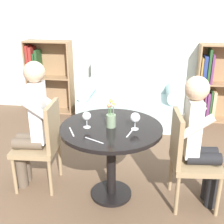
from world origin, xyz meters
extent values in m
plane|color=brown|center=(0.00, 0.00, 0.00)|extent=(16.00, 16.00, 0.00)
cube|color=silver|center=(0.00, 2.35, 1.35)|extent=(5.20, 0.05, 2.70)
cylinder|color=black|center=(0.00, 0.00, 0.72)|extent=(0.93, 0.93, 0.03)
cylinder|color=black|center=(0.00, 0.00, 0.37)|extent=(0.09, 0.09, 0.67)
cylinder|color=black|center=(0.00, 0.00, 0.01)|extent=(0.40, 0.40, 0.03)
cube|color=#A8C1C1|center=(0.00, 1.87, 0.21)|extent=(1.54, 0.80, 0.42)
cube|color=#A8C1C1|center=(0.00, 2.19, 0.67)|extent=(1.32, 0.16, 0.50)
cylinder|color=#A8C1C1|center=(-0.66, 1.87, 0.53)|extent=(0.22, 0.72, 0.22)
cylinder|color=#A8C1C1|center=(0.66, 1.87, 0.53)|extent=(0.22, 0.72, 0.22)
cube|color=#93704C|center=(-1.40, 2.29, 0.61)|extent=(0.77, 0.02, 1.21)
cube|color=#93704C|center=(-1.77, 2.16, 0.61)|extent=(0.02, 0.28, 1.21)
cube|color=#93704C|center=(-1.03, 2.16, 0.61)|extent=(0.02, 0.28, 1.21)
cube|color=#93704C|center=(-1.40, 2.16, 0.01)|extent=(0.72, 0.28, 0.02)
cube|color=#93704C|center=(-1.40, 2.16, 0.61)|extent=(0.72, 0.28, 0.02)
cube|color=#93704C|center=(-1.40, 2.16, 1.20)|extent=(0.72, 0.28, 0.02)
cube|color=#332319|center=(-1.73, 2.16, 0.22)|extent=(0.04, 0.23, 0.39)
cube|color=navy|center=(-1.68, 2.16, 0.28)|extent=(0.04, 0.23, 0.52)
cube|color=#234723|center=(-1.63, 2.16, 0.27)|extent=(0.04, 0.23, 0.50)
cube|color=navy|center=(-1.58, 2.16, 0.21)|extent=(0.04, 0.23, 0.38)
cube|color=maroon|center=(-1.73, 2.16, 0.88)|extent=(0.04, 0.23, 0.52)
cube|color=maroon|center=(-1.67, 2.16, 0.87)|extent=(0.05, 0.23, 0.50)
cube|color=#234723|center=(-1.62, 2.16, 0.81)|extent=(0.03, 0.23, 0.39)
cube|color=#234723|center=(-1.57, 2.16, 0.84)|extent=(0.04, 0.23, 0.45)
cube|color=#93704C|center=(1.40, 2.29, 0.61)|extent=(0.77, 0.02, 1.21)
cube|color=#93704C|center=(1.03, 2.16, 0.61)|extent=(0.02, 0.28, 1.21)
cube|color=#93704C|center=(1.40, 2.16, 0.01)|extent=(0.72, 0.28, 0.02)
cube|color=#93704C|center=(1.40, 2.16, 0.61)|extent=(0.72, 0.28, 0.02)
cube|color=maroon|center=(1.08, 2.16, 0.24)|extent=(0.05, 0.23, 0.43)
cube|color=maroon|center=(1.13, 2.16, 0.26)|extent=(0.04, 0.23, 0.48)
cube|color=#602D5B|center=(1.18, 2.16, 0.23)|extent=(0.03, 0.23, 0.41)
cube|color=#602D5B|center=(1.23, 2.16, 0.24)|extent=(0.04, 0.23, 0.44)
cube|color=#234723|center=(1.27, 2.16, 0.26)|extent=(0.03, 0.23, 0.48)
cube|color=tan|center=(1.32, 2.16, 0.26)|extent=(0.05, 0.23, 0.47)
cube|color=olive|center=(1.07, 2.16, 0.82)|extent=(0.03, 0.23, 0.40)
cube|color=navy|center=(1.12, 2.16, 0.83)|extent=(0.05, 0.23, 0.42)
cube|color=#234723|center=(1.17, 2.16, 0.88)|extent=(0.04, 0.23, 0.52)
cube|color=#602D5B|center=(1.22, 2.16, 0.84)|extent=(0.03, 0.23, 0.45)
cylinder|color=#937A56|center=(-0.96, 0.23, 0.20)|extent=(0.04, 0.04, 0.40)
cylinder|color=#937A56|center=(-0.94, -0.12, 0.20)|extent=(0.04, 0.04, 0.40)
cylinder|color=#937A56|center=(-0.61, 0.26, 0.20)|extent=(0.04, 0.04, 0.40)
cylinder|color=#937A56|center=(-0.58, -0.10, 0.20)|extent=(0.04, 0.04, 0.40)
cube|color=#937A56|center=(-0.77, 0.07, 0.42)|extent=(0.45, 0.45, 0.05)
cube|color=#937A56|center=(-0.58, 0.08, 0.68)|extent=(0.07, 0.38, 0.45)
cylinder|color=#937A56|center=(0.97, -0.15, 0.20)|extent=(0.04, 0.04, 0.40)
cylinder|color=#937A56|center=(0.93, 0.21, 0.20)|extent=(0.04, 0.04, 0.40)
cylinder|color=#937A56|center=(0.61, -0.19, 0.20)|extent=(0.04, 0.04, 0.40)
cylinder|color=#937A56|center=(0.58, 0.17, 0.20)|extent=(0.04, 0.04, 0.40)
cube|color=#937A56|center=(0.77, 0.01, 0.42)|extent=(0.46, 0.46, 0.05)
cube|color=#937A56|center=(0.58, -0.01, 0.68)|extent=(0.08, 0.38, 0.45)
cylinder|color=brown|center=(-0.94, 0.11, 0.23)|extent=(0.11, 0.11, 0.45)
cylinder|color=brown|center=(-0.93, 0.00, 0.23)|extent=(0.11, 0.11, 0.45)
cylinder|color=brown|center=(-0.83, 0.11, 0.50)|extent=(0.31, 0.13, 0.11)
cylinder|color=brown|center=(-0.82, 0.00, 0.50)|extent=(0.31, 0.13, 0.11)
cube|color=white|center=(-0.71, 0.07, 0.80)|extent=(0.13, 0.21, 0.59)
cylinder|color=white|center=(-0.72, 0.20, 0.91)|extent=(0.29, 0.09, 0.23)
cylinder|color=white|center=(-0.70, -0.07, 0.91)|extent=(0.29, 0.09, 0.23)
sphere|color=beige|center=(-0.71, 0.07, 1.20)|extent=(0.20, 0.20, 0.20)
cylinder|color=black|center=(0.94, -0.02, 0.23)|extent=(0.11, 0.11, 0.45)
cylinder|color=black|center=(0.93, 0.09, 0.23)|extent=(0.11, 0.11, 0.45)
cylinder|color=black|center=(0.83, -0.03, 0.50)|extent=(0.31, 0.14, 0.11)
cylinder|color=black|center=(0.82, 0.08, 0.50)|extent=(0.31, 0.14, 0.11)
cube|color=silver|center=(0.71, 0.01, 0.76)|extent=(0.14, 0.21, 0.52)
cylinder|color=silver|center=(0.73, -0.12, 0.84)|extent=(0.29, 0.10, 0.23)
cylinder|color=silver|center=(0.70, 0.15, 0.84)|extent=(0.29, 0.10, 0.23)
sphere|color=beige|center=(0.71, 0.01, 1.13)|extent=(0.20, 0.20, 0.20)
cylinder|color=white|center=(-0.21, -0.05, 0.74)|extent=(0.06, 0.06, 0.00)
cylinder|color=white|center=(-0.21, -0.05, 0.78)|extent=(0.01, 0.01, 0.07)
sphere|color=white|center=(-0.21, -0.05, 0.85)|extent=(0.08, 0.08, 0.08)
sphere|color=maroon|center=(-0.21, -0.05, 0.84)|extent=(0.06, 0.06, 0.06)
cylinder|color=white|center=(0.22, -0.03, 0.74)|extent=(0.06, 0.06, 0.00)
cylinder|color=white|center=(0.22, -0.03, 0.78)|extent=(0.01, 0.01, 0.07)
sphere|color=white|center=(0.22, -0.03, 0.85)|extent=(0.09, 0.09, 0.09)
sphere|color=#E58E75|center=(0.22, -0.03, 0.84)|extent=(0.06, 0.06, 0.06)
cylinder|color=gray|center=(0.00, -0.01, 0.80)|extent=(0.09, 0.09, 0.12)
cylinder|color=#4C7A42|center=(0.02, -0.01, 0.91)|extent=(0.00, 0.01, 0.10)
sphere|color=#EACC4C|center=(0.02, -0.01, 0.96)|extent=(0.04, 0.04, 0.04)
cylinder|color=#4C7A42|center=(-0.02, -0.02, 0.90)|extent=(0.00, 0.00, 0.09)
sphere|color=#E07F4C|center=(-0.02, -0.02, 0.95)|extent=(0.04, 0.04, 0.04)
cylinder|color=#4C7A42|center=(0.02, -0.01, 0.90)|extent=(0.00, 0.01, 0.10)
sphere|color=silver|center=(0.02, -0.01, 0.95)|extent=(0.04, 0.04, 0.04)
cylinder|color=#4C7A42|center=(0.00, -0.01, 0.92)|extent=(0.00, 0.01, 0.13)
sphere|color=#EACC4C|center=(0.00, -0.01, 0.99)|extent=(0.04, 0.04, 0.04)
cylinder|color=#4C7A42|center=(-0.01, -0.01, 0.90)|extent=(0.01, 0.01, 0.09)
sphere|color=#9E70B2|center=(-0.01, -0.01, 0.95)|extent=(0.04, 0.04, 0.04)
cube|color=silver|center=(0.18, -0.11, 0.74)|extent=(0.06, 0.19, 0.00)
cube|color=silver|center=(-0.09, -0.30, 0.74)|extent=(0.17, 0.10, 0.00)
cube|color=silver|center=(-0.32, -0.17, 0.74)|extent=(0.10, 0.17, 0.00)
camera|label=1|loc=(0.36, -2.28, 1.77)|focal=45.00mm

